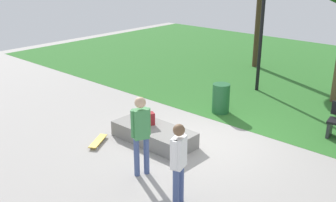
{
  "coord_description": "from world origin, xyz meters",
  "views": [
    {
      "loc": [
        5.22,
        -7.44,
        4.37
      ],
      "look_at": [
        -1.07,
        -0.44,
        0.95
      ],
      "focal_mm": 41.89,
      "sensor_mm": 36.0,
      "label": 1
    }
  ],
  "objects_px": {
    "concrete_ledge": "(154,134)",
    "trash_bin": "(221,98)",
    "skater_performing_trick": "(179,159)",
    "skateboard_by_ledge": "(98,141)",
    "lamp_post": "(263,8)",
    "backpack_on_ledge": "(149,119)",
    "skater_watching": "(141,130)"
  },
  "relations": [
    {
      "from": "skater_performing_trick",
      "to": "skateboard_by_ledge",
      "type": "bearing_deg",
      "value": 168.81
    },
    {
      "from": "skater_performing_trick",
      "to": "skateboard_by_ledge",
      "type": "distance_m",
      "value": 3.38
    },
    {
      "from": "backpack_on_ledge",
      "to": "trash_bin",
      "type": "distance_m",
      "value": 2.78
    },
    {
      "from": "skater_watching",
      "to": "trash_bin",
      "type": "bearing_deg",
      "value": 101.3
    },
    {
      "from": "skater_performing_trick",
      "to": "skater_watching",
      "type": "height_order",
      "value": "skater_watching"
    },
    {
      "from": "backpack_on_ledge",
      "to": "skater_watching",
      "type": "height_order",
      "value": "skater_watching"
    },
    {
      "from": "skateboard_by_ledge",
      "to": "trash_bin",
      "type": "relative_size",
      "value": 0.89
    },
    {
      "from": "lamp_post",
      "to": "concrete_ledge",
      "type": "bearing_deg",
      "value": -88.14
    },
    {
      "from": "skateboard_by_ledge",
      "to": "lamp_post",
      "type": "height_order",
      "value": "lamp_post"
    },
    {
      "from": "skater_performing_trick",
      "to": "lamp_post",
      "type": "distance_m",
      "value": 7.72
    },
    {
      "from": "backpack_on_ledge",
      "to": "lamp_post",
      "type": "relative_size",
      "value": 0.07
    },
    {
      "from": "backpack_on_ledge",
      "to": "skater_performing_trick",
      "type": "distance_m",
      "value": 2.98
    },
    {
      "from": "lamp_post",
      "to": "trash_bin",
      "type": "relative_size",
      "value": 5.3
    },
    {
      "from": "backpack_on_ledge",
      "to": "skater_performing_trick",
      "type": "bearing_deg",
      "value": -98.45
    },
    {
      "from": "concrete_ledge",
      "to": "skater_performing_trick",
      "type": "distance_m",
      "value": 2.88
    },
    {
      "from": "backpack_on_ledge",
      "to": "skater_watching",
      "type": "distance_m",
      "value": 1.83
    },
    {
      "from": "backpack_on_ledge",
      "to": "trash_bin",
      "type": "relative_size",
      "value": 0.36
    },
    {
      "from": "backpack_on_ledge",
      "to": "lamp_post",
      "type": "bearing_deg",
      "value": 25.93
    },
    {
      "from": "trash_bin",
      "to": "lamp_post",
      "type": "bearing_deg",
      "value": 96.07
    },
    {
      "from": "concrete_ledge",
      "to": "backpack_on_ledge",
      "type": "distance_m",
      "value": 0.41
    },
    {
      "from": "skater_watching",
      "to": "lamp_post",
      "type": "distance_m",
      "value": 7.1
    },
    {
      "from": "backpack_on_ledge",
      "to": "skater_performing_trick",
      "type": "relative_size",
      "value": 0.19
    },
    {
      "from": "concrete_ledge",
      "to": "trash_bin",
      "type": "distance_m",
      "value": 2.8
    },
    {
      "from": "skateboard_by_ledge",
      "to": "trash_bin",
      "type": "height_order",
      "value": "trash_bin"
    },
    {
      "from": "skater_performing_trick",
      "to": "skateboard_by_ledge",
      "type": "xyz_separation_m",
      "value": [
        -3.19,
        0.63,
        -0.89
      ]
    },
    {
      "from": "concrete_ledge",
      "to": "skater_performing_trick",
      "type": "relative_size",
      "value": 1.32
    },
    {
      "from": "skater_performing_trick",
      "to": "lamp_post",
      "type": "bearing_deg",
      "value": 108.74
    },
    {
      "from": "skater_performing_trick",
      "to": "skater_watching",
      "type": "relative_size",
      "value": 0.93
    },
    {
      "from": "skater_watching",
      "to": "trash_bin",
      "type": "relative_size",
      "value": 1.97
    },
    {
      "from": "concrete_ledge",
      "to": "skater_performing_trick",
      "type": "xyz_separation_m",
      "value": [
        2.23,
        -1.65,
        0.76
      ]
    },
    {
      "from": "concrete_ledge",
      "to": "lamp_post",
      "type": "xyz_separation_m",
      "value": [
        -0.18,
        5.44,
        2.65
      ]
    },
    {
      "from": "skateboard_by_ledge",
      "to": "backpack_on_ledge",
      "type": "bearing_deg",
      "value": 54.0
    }
  ]
}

